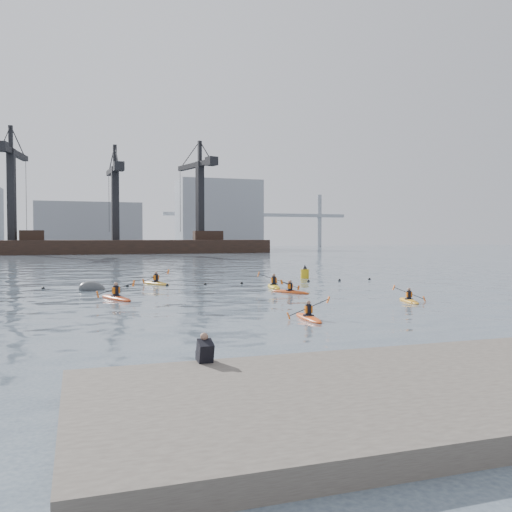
% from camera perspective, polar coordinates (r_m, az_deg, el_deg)
% --- Properties ---
extents(ground, '(400.00, 400.00, 0.00)m').
position_cam_1_polar(ground, '(21.69, 5.50, -8.02)').
color(ground, '#3C4A58').
rests_on(ground, ground).
extents(quay, '(18.00, 7.12, 1.77)m').
position_cam_1_polar(quay, '(14.14, 20.85, -13.60)').
color(quay, '#4C443D').
rests_on(quay, ground).
extents(float_line, '(33.24, 0.73, 0.24)m').
position_cam_1_polar(float_line, '(43.00, -7.39, -3.01)').
color(float_line, black).
rests_on(float_line, ground).
extents(barge_pier, '(72.00, 19.30, 29.50)m').
position_cam_1_polar(barge_pier, '(129.81, -14.66, 1.11)').
color(barge_pier, black).
rests_on(barge_pier, ground).
extents(skyline, '(141.00, 28.00, 22.00)m').
position_cam_1_polar(skyline, '(170.23, -14.74, 3.78)').
color(skyline, gray).
rests_on(skyline, ground).
extents(kayaker_0, '(2.10, 3.07, 1.13)m').
position_cam_1_polar(kayaker_0, '(25.19, 5.54, -6.40)').
color(kayaker_0, '#DF4A15').
rests_on(kayaker_0, ground).
extents(kayaker_1, '(1.96, 2.93, 1.09)m').
position_cam_1_polar(kayaker_1, '(32.95, 15.80, -4.49)').
color(kayaker_1, orange).
rests_on(kayaker_1, ground).
extents(kayaker_2, '(2.38, 3.69, 1.23)m').
position_cam_1_polar(kayaker_2, '(34.04, -14.52, -4.23)').
color(kayaker_2, red).
rests_on(kayaker_2, ground).
extents(kayaker_3, '(2.50, 3.73, 1.33)m').
position_cam_1_polar(kayaker_3, '(40.71, 1.89, -3.16)').
color(kayaker_3, yellow).
rests_on(kayaker_3, ground).
extents(kayaker_4, '(2.15, 2.91, 1.07)m').
position_cam_1_polar(kayaker_4, '(36.84, 3.62, -3.73)').
color(kayaker_4, '#C14112').
rests_on(kayaker_4, ground).
extents(kayaker_5, '(2.32, 3.60, 1.27)m').
position_cam_1_polar(kayaker_5, '(44.19, -10.47, -2.78)').
color(kayaker_5, '#C18516').
rests_on(kayaker_5, ground).
extents(mooring_buoy, '(2.80, 2.83, 1.66)m').
position_cam_1_polar(mooring_buoy, '(40.68, -16.84, -3.41)').
color(mooring_buoy, '#393C3E').
rests_on(mooring_buoy, ground).
extents(nav_buoy, '(0.78, 0.78, 1.41)m').
position_cam_1_polar(nav_buoy, '(49.73, 5.16, -1.86)').
color(nav_buoy, gold).
rests_on(nav_buoy, ground).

